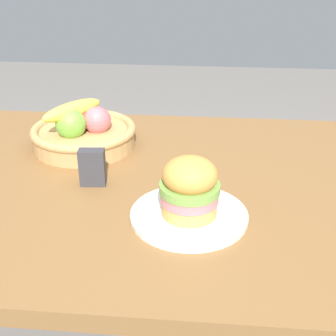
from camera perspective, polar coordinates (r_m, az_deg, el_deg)
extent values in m
cube|color=brown|center=(1.14, -1.60, -2.45)|extent=(1.40, 0.90, 0.04)
cylinder|color=silver|center=(0.99, 2.58, -5.81)|extent=(0.25, 0.25, 0.01)
cylinder|color=tan|center=(0.97, 2.61, -4.77)|extent=(0.12, 0.12, 0.03)
cylinder|color=#C67075|center=(0.96, 2.64, -3.45)|extent=(0.12, 0.12, 0.02)
cylinder|color=olive|center=(0.95, 2.66, -2.41)|extent=(0.12, 0.12, 0.02)
ellipsoid|color=gold|center=(0.94, 2.70, -0.85)|extent=(0.11, 0.11, 0.07)
cylinder|color=tan|center=(1.32, -10.20, 3.62)|extent=(0.28, 0.28, 0.05)
torus|color=tan|center=(1.31, -10.28, 4.62)|extent=(0.29, 0.29, 0.02)
sphere|color=#D16066|center=(1.30, -8.66, 5.78)|extent=(0.08, 0.08, 0.08)
sphere|color=red|center=(1.32, -10.44, 6.04)|extent=(0.07, 0.07, 0.07)
sphere|color=#6BAD38|center=(1.28, -11.79, 5.26)|extent=(0.08, 0.08, 0.08)
ellipsoid|color=yellow|center=(1.29, -11.62, 6.94)|extent=(0.16, 0.19, 0.06)
cube|color=#333338|center=(1.11, -9.23, 0.06)|extent=(0.06, 0.03, 0.09)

